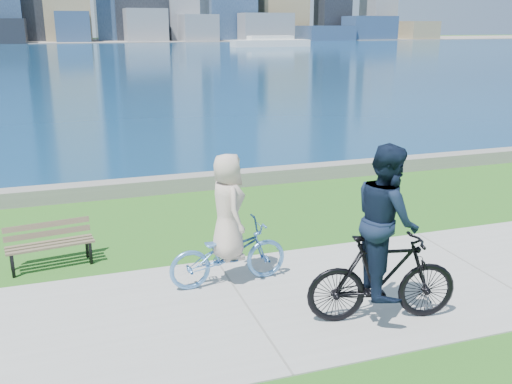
% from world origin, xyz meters
% --- Properties ---
extents(ground, '(320.00, 320.00, 0.00)m').
position_xyz_m(ground, '(0.00, 0.00, 0.00)').
color(ground, '#225917').
rests_on(ground, ground).
extents(concrete_path, '(80.00, 3.50, 0.02)m').
position_xyz_m(concrete_path, '(0.00, 0.00, 0.01)').
color(concrete_path, '#9A9A95').
rests_on(concrete_path, ground).
extents(seawall, '(90.00, 0.50, 0.35)m').
position_xyz_m(seawall, '(0.00, 6.20, 0.17)').
color(seawall, slate).
rests_on(seawall, ground).
extents(bay_water, '(320.00, 131.00, 0.01)m').
position_xyz_m(bay_water, '(0.00, 72.00, 0.00)').
color(bay_water, navy).
rests_on(bay_water, ground).
extents(far_shore, '(320.00, 30.00, 0.12)m').
position_xyz_m(far_shore, '(0.00, 130.00, 0.06)').
color(far_shore, gray).
rests_on(far_shore, ground).
extents(ferry_far, '(13.31, 3.80, 1.81)m').
position_xyz_m(ferry_far, '(32.03, 87.79, 0.75)').
color(ferry_far, silver).
rests_on(ferry_far, ground).
extents(park_bench, '(1.44, 0.66, 0.72)m').
position_xyz_m(park_bench, '(-2.67, 2.45, 0.44)').
color(park_bench, black).
rests_on(park_bench, ground).
extents(cyclist_woman, '(0.74, 1.89, 2.06)m').
position_xyz_m(cyclist_woman, '(-0.04, 0.83, 0.78)').
color(cyclist_woman, '#5389C9').
rests_on(cyclist_woman, ground).
extents(cyclist_man, '(1.00, 2.12, 2.44)m').
position_xyz_m(cyclist_man, '(1.61, -0.93, 1.04)').
color(cyclist_man, black).
rests_on(cyclist_man, ground).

